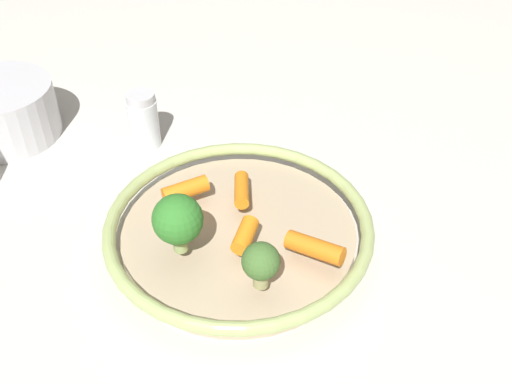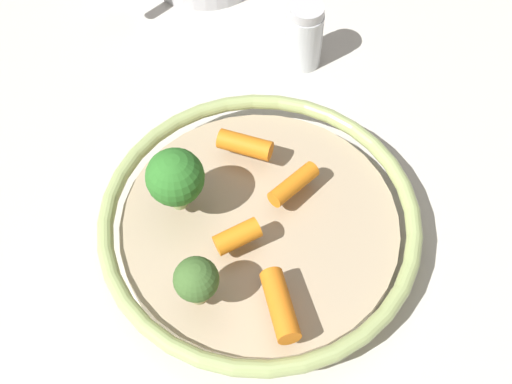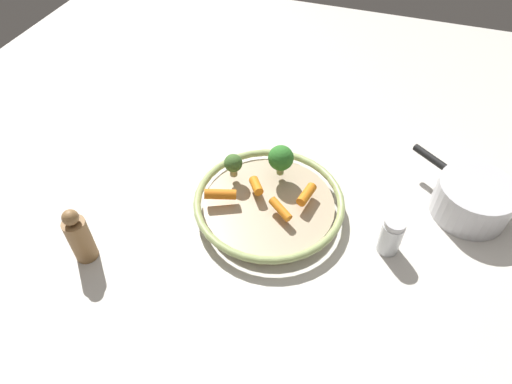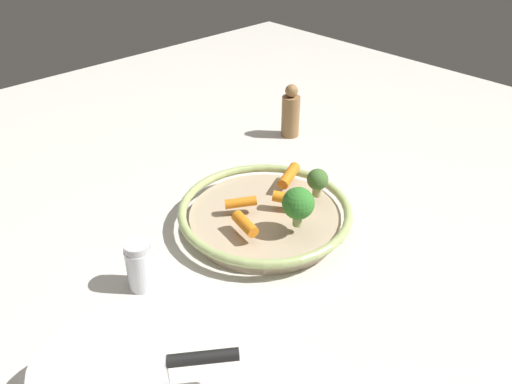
% 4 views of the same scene
% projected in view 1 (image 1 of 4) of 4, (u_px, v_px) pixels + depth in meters
% --- Properties ---
extents(ground_plane, '(2.02, 2.02, 0.00)m').
position_uv_depth(ground_plane, '(239.00, 245.00, 0.72)').
color(ground_plane, beige).
extents(serving_bowl, '(0.31, 0.31, 0.04)m').
position_uv_depth(serving_bowl, '(239.00, 232.00, 0.71)').
color(serving_bowl, tan).
rests_on(serving_bowl, ground_plane).
extents(baby_carrot_back, '(0.04, 0.05, 0.02)m').
position_uv_depth(baby_carrot_back, '(245.00, 235.00, 0.66)').
color(baby_carrot_back, orange).
rests_on(baby_carrot_back, serving_bowl).
extents(baby_carrot_center, '(0.06, 0.05, 0.02)m').
position_uv_depth(baby_carrot_center, '(242.00, 190.00, 0.72)').
color(baby_carrot_center, orange).
rests_on(baby_carrot_center, serving_bowl).
extents(baby_carrot_right, '(0.03, 0.06, 0.02)m').
position_uv_depth(baby_carrot_right, '(186.00, 190.00, 0.72)').
color(baby_carrot_right, orange).
rests_on(baby_carrot_right, serving_bowl).
extents(baby_carrot_left, '(0.07, 0.04, 0.03)m').
position_uv_depth(baby_carrot_left, '(315.00, 248.00, 0.65)').
color(baby_carrot_left, orange).
rests_on(baby_carrot_left, serving_bowl).
extents(broccoli_floret_large, '(0.05, 0.05, 0.07)m').
position_uv_depth(broccoli_floret_large, '(176.00, 218.00, 0.63)').
color(broccoli_floret_large, '#95AB66').
rests_on(broccoli_floret_large, serving_bowl).
extents(broccoli_floret_small, '(0.04, 0.04, 0.05)m').
position_uv_depth(broccoli_floret_small, '(261.00, 262.00, 0.60)').
color(broccoli_floret_small, tan).
rests_on(broccoli_floret_small, serving_bowl).
extents(salt_shaker, '(0.04, 0.04, 0.08)m').
position_uv_depth(salt_shaker, '(144.00, 120.00, 0.86)').
color(salt_shaker, silver).
rests_on(salt_shaker, ground_plane).
extents(saucepan, '(0.21, 0.18, 0.08)m').
position_uv_depth(saucepan, '(2.00, 111.00, 0.87)').
color(saucepan, silver).
rests_on(saucepan, ground_plane).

